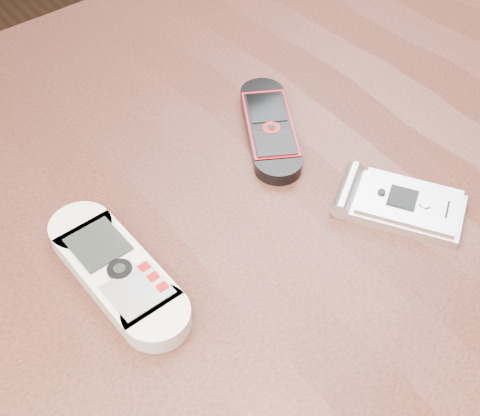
% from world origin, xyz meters
% --- Properties ---
extents(table, '(1.20, 0.80, 0.75)m').
position_xyz_m(table, '(0.00, 0.00, 0.64)').
color(table, black).
rests_on(table, ground).
extents(nokia_white, '(0.06, 0.17, 0.02)m').
position_xyz_m(nokia_white, '(-0.11, 0.01, 0.76)').
color(nokia_white, silver).
rests_on(nokia_white, table).
extents(nokia_black_red, '(0.11, 0.15, 0.01)m').
position_xyz_m(nokia_black_red, '(0.09, 0.07, 0.76)').
color(nokia_black_red, black).
rests_on(nokia_black_red, table).
extents(motorola_razr, '(0.11, 0.13, 0.02)m').
position_xyz_m(motorola_razr, '(0.12, -0.08, 0.76)').
color(motorola_razr, silver).
rests_on(motorola_razr, table).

